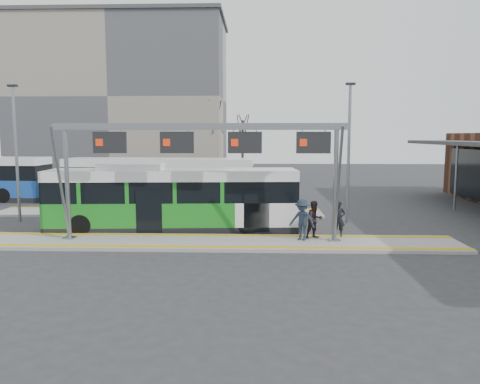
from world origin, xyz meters
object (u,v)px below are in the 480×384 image
object	(u,v)px
gantry	(203,147)
passenger_c	(302,220)
passenger_b	(315,220)
hero_bus	(173,200)
passenger_a	(339,219)

from	to	relation	value
gantry	passenger_c	distance (m)	5.47
passenger_b	passenger_c	world-z (taller)	passenger_c
hero_bus	passenger_a	distance (m)	8.30
passenger_c	passenger_a	bearing A→B (deg)	49.92
passenger_b	passenger_c	bearing A→B (deg)	-170.91
gantry	hero_bus	distance (m)	4.33
gantry	passenger_a	distance (m)	7.06
gantry	passenger_a	xyz separation A→B (m)	(6.17, 0.85, -3.32)
gantry	hero_bus	size ratio (longest dim) A/B	1.03
passenger_a	passenger_c	size ratio (longest dim) A/B	0.90
hero_bus	passenger_a	size ratio (longest dim) A/B	7.62
hero_bus	passenger_c	bearing A→B (deg)	-27.39
hero_bus	passenger_c	size ratio (longest dim) A/B	6.84
hero_bus	passenger_b	distance (m)	7.30
gantry	passenger_b	size ratio (longest dim) A/B	7.60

